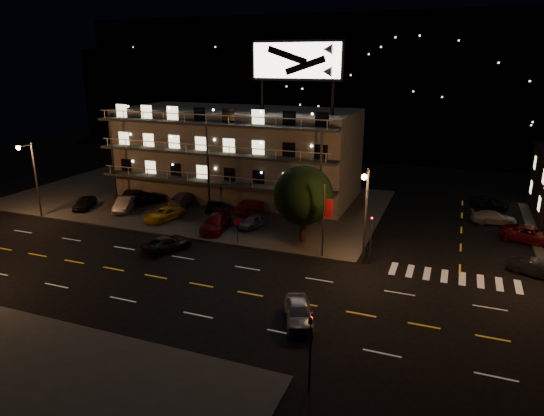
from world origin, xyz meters
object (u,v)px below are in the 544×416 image
(tree, at_px, (303,197))
(side_car_0, at_px, (535,268))
(road_car_east, at_px, (299,312))
(lot_car_4, at_px, (254,221))
(lot_car_7, at_px, (185,198))
(lot_car_2, at_px, (164,214))
(road_car_west, at_px, (168,243))

(tree, xyz_separation_m, side_car_0, (19.12, -0.46, -3.69))
(side_car_0, distance_m, road_car_east, 19.97)
(tree, xyz_separation_m, road_car_east, (4.15, -13.68, -3.59))
(lot_car_4, relative_size, lot_car_7, 0.72)
(lot_car_2, bearing_deg, lot_car_7, 116.36)
(tree, bearing_deg, road_car_east, -73.14)
(tree, relative_size, lot_car_7, 1.41)
(side_car_0, xyz_separation_m, road_car_east, (-14.97, -13.22, 0.10))
(tree, distance_m, road_car_west, 12.68)
(side_car_0, height_order, road_car_west, side_car_0)
(road_car_east, bearing_deg, road_car_west, 130.08)
(lot_car_4, distance_m, road_car_east, 18.32)
(side_car_0, xyz_separation_m, road_car_west, (-29.58, -5.69, -0.00))
(lot_car_4, height_order, road_car_east, road_car_east)
(tree, xyz_separation_m, lot_car_2, (-15.17, 0.52, -3.55))
(lot_car_2, xyz_separation_m, road_car_east, (19.31, -14.20, -0.05))
(tree, bearing_deg, lot_car_2, 178.05)
(side_car_0, bearing_deg, lot_car_2, 111.54)
(lot_car_4, xyz_separation_m, road_car_west, (-4.83, -7.96, -0.14))
(lot_car_7, bearing_deg, road_car_west, 111.49)
(road_car_west, bearing_deg, road_car_east, 175.01)
(lot_car_2, relative_size, side_car_0, 1.17)
(lot_car_4, relative_size, side_car_0, 0.94)
(lot_car_7, bearing_deg, lot_car_4, 154.14)
(lot_car_4, height_order, side_car_0, lot_car_4)
(lot_car_2, bearing_deg, road_car_west, -38.05)
(side_car_0, relative_size, road_car_west, 0.85)
(road_car_east, height_order, road_car_west, road_car_east)
(road_car_east, bearing_deg, lot_car_2, 121.03)
(lot_car_4, distance_m, side_car_0, 24.86)
(tree, distance_m, lot_car_2, 15.58)
(lot_car_7, relative_size, road_car_east, 1.17)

